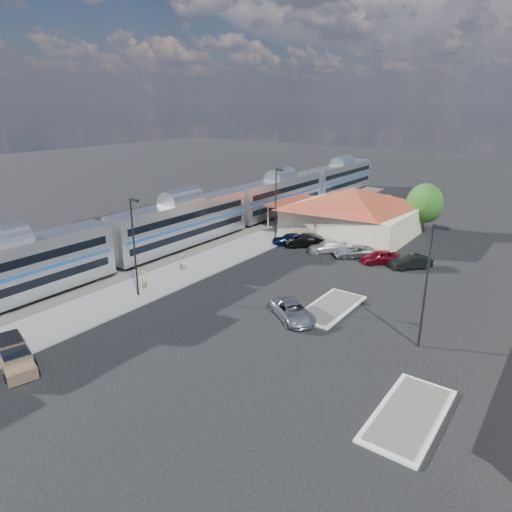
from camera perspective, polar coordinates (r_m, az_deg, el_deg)
The scene contains 22 objects.
ground at distance 39.55m, azimuth 2.77°, elevation -6.08°, with size 280.00×280.00×0.00m, color black.
railbed at distance 58.06m, azimuth -10.28°, elevation 1.89°, with size 16.00×100.00×0.12m, color #4C4944.
platform at distance 50.72m, azimuth -4.82°, elevation -0.31°, with size 5.50×92.00×0.18m, color gray.
passenger_train at distance 54.48m, azimuth -9.10°, elevation 3.92°, with size 3.00×104.00×5.55m.
freight_cars at distance 57.45m, azimuth -15.09°, elevation 3.30°, with size 2.80×46.00×4.00m.
station_depot at distance 60.75m, azimuth 11.78°, elevation 5.55°, with size 18.35×12.24×6.20m.
traffic_island_south at distance 39.31m, azimuth 9.30°, elevation -6.32°, with size 3.30×7.50×0.21m.
traffic_island_north at distance 28.13m, azimuth 18.57°, elevation -18.26°, with size 3.30×7.50×0.21m.
lamp_plat_s at distance 40.45m, azimuth -14.97°, elevation 1.94°, with size 1.08×0.25×9.00m.
lamp_plat_n at distance 56.40m, azimuth 2.57°, elevation 7.22°, with size 1.08×0.25×9.00m.
lamp_lot at distance 32.99m, azimuth 20.75°, elevation -2.47°, with size 1.08×0.25×9.00m.
tree_depot at distance 63.60m, azimuth 20.35°, elevation 6.18°, with size 4.71×4.71×6.63m.
pickup_truck at distance 34.28m, azimuth -28.01°, elevation -11.11°, with size 5.14×3.01×1.67m.
suv at distance 36.85m, azimuth 4.59°, elevation -6.86°, with size 2.33×5.05×1.40m, color #ABADB4.
person_a at distance 42.92m, azimuth -13.73°, elevation -2.99°, with size 0.66×0.44×1.82m, color #ACC43D.
person_b at distance 47.22m, azimuth -9.18°, elevation -0.79°, with size 0.79×0.62×1.63m, color silver.
parked_car_a at distance 55.75m, azimuth 4.20°, elevation 2.15°, with size 1.69×4.21×1.43m, color #0D1843.
parked_car_b at distance 55.04m, azimuth 6.07°, elevation 1.91°, with size 1.60×4.59×1.51m, color black.
parked_car_c at distance 53.36m, azimuth 8.87°, elevation 1.14°, with size 1.85×4.55×1.32m, color white.
parked_car_d at distance 52.34m, azimuth 12.12°, elevation 0.57°, with size 2.14×4.64×1.29m, color #909498.
parked_car_e at distance 50.92m, azimuth 15.25°, elevation -0.11°, with size 1.69×4.19×1.43m, color maroon.
parked_car_f at distance 50.25m, azimuth 18.76°, elevation -0.70°, with size 1.53×4.38×1.44m, color black.
Camera 1 is at (19.58, -30.10, 16.59)m, focal length 32.00 mm.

